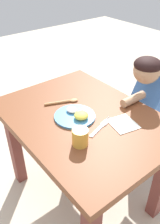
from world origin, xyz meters
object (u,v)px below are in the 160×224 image
Objects in this scene: plate at (76,115)px; fork at (101,127)px; person at (147,115)px; spoon at (64,102)px; drinking_cup at (80,137)px.

plate reaches higher than fork.
fork is 0.54m from person.
plate is 0.18m from spoon.
fork is 2.36× the size of drinking_cup.
person reaches higher than spoon.
person is (-0.06, 0.51, -0.18)m from fork.
drinking_cup is at bearing 98.06° from person.
plate is 0.16m from fork.
person is at bearing 80.60° from plate.
drinking_cup reaches higher than fork.
drinking_cup is (0.03, -0.17, 0.04)m from fork.
fork is at bearing 101.68° from drinking_cup.
drinking_cup is at bearing 174.90° from fork.
spoon is at bearing 155.94° from drinking_cup.
fork is 1.01× the size of spoon.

